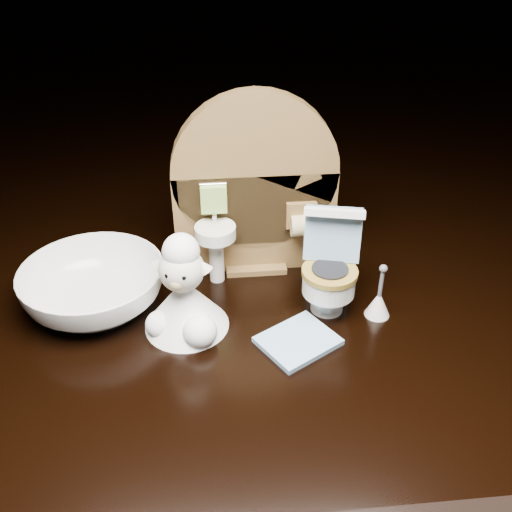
{
  "coord_description": "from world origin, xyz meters",
  "views": [
    {
      "loc": [
        -0.04,
        -0.34,
        0.28
      ],
      "look_at": [
        -0.0,
        0.01,
        0.05
      ],
      "focal_mm": 40.0,
      "sensor_mm": 36.0,
      "label": 1
    }
  ],
  "objects": [
    {
      "name": "toilet_brush",
      "position": [
        0.09,
        -0.01,
        0.01
      ],
      "size": [
        0.02,
        0.02,
        0.05
      ],
      "color": "white",
      "rests_on": "ground"
    },
    {
      "name": "backdrop_panel",
      "position": [
        -0.0,
        0.06,
        0.07
      ],
      "size": [
        0.13,
        0.05,
        0.15
      ],
      "color": "brown",
      "rests_on": "ground"
    },
    {
      "name": "bath_mat",
      "position": [
        0.02,
        -0.04,
        0.0
      ],
      "size": [
        0.07,
        0.06,
        0.0
      ],
      "primitive_type": "cube",
      "rotation": [
        0.0,
        0.0,
        0.54
      ],
      "color": "#7DA2C7",
      "rests_on": "ground"
    },
    {
      "name": "toy_toilet",
      "position": [
        0.05,
        0.01,
        0.03
      ],
      "size": [
        0.05,
        0.06,
        0.08
      ],
      "rotation": [
        0.0,
        0.0,
        -0.23
      ],
      "color": "white",
      "rests_on": "ground"
    },
    {
      "name": "ceramic_bowl",
      "position": [
        -0.13,
        0.02,
        0.02
      ],
      "size": [
        0.13,
        0.13,
        0.03
      ],
      "primitive_type": "imported",
      "rotation": [
        0.0,
        0.0,
        -0.23
      ],
      "color": "white",
      "rests_on": "ground"
    },
    {
      "name": "plush_lamb",
      "position": [
        -0.06,
        -0.01,
        0.03
      ],
      "size": [
        0.06,
        0.06,
        0.08
      ],
      "rotation": [
        0.0,
        0.0,
        -0.27
      ],
      "color": "white",
      "rests_on": "ground"
    }
  ]
}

